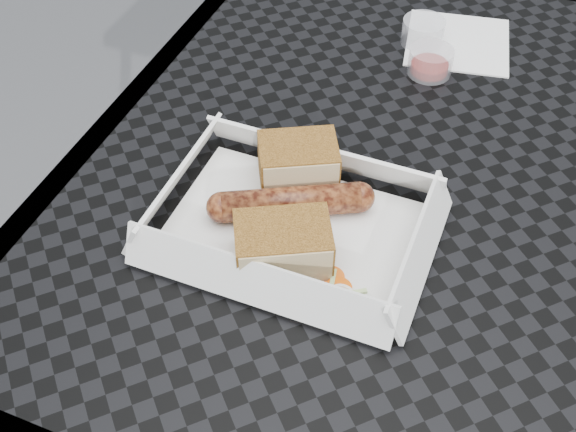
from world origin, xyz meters
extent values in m
cube|color=black|center=(0.00, 0.00, 0.74)|extent=(0.80, 0.80, 0.01)
cube|color=black|center=(0.00, 0.39, 0.73)|extent=(0.80, 0.03, 0.03)
cube|color=black|center=(-0.39, 0.00, 0.73)|extent=(0.03, 0.80, 0.03)
cylinder|color=black|center=(-0.35, 0.35, 0.36)|extent=(0.03, 0.03, 0.73)
cube|color=white|center=(-0.15, -0.13, 0.75)|extent=(0.22, 0.15, 0.00)
cylinder|color=brown|center=(-0.16, -0.11, 0.76)|extent=(0.13, 0.08, 0.03)
sphere|color=brown|center=(-0.10, -0.08, 0.76)|extent=(0.03, 0.03, 0.03)
sphere|color=brown|center=(-0.21, -0.14, 0.76)|extent=(0.03, 0.03, 0.03)
cube|color=brown|center=(-0.17, -0.07, 0.77)|extent=(0.09, 0.08, 0.05)
cube|color=brown|center=(-0.14, -0.17, 0.77)|extent=(0.10, 0.09, 0.04)
cylinder|color=#EB590A|center=(-0.09, -0.17, 0.75)|extent=(0.02, 0.02, 0.00)
torus|color=white|center=(-0.08, -0.18, 0.75)|extent=(0.02, 0.02, 0.00)
cube|color=#B2D17F|center=(-0.08, -0.17, 0.75)|extent=(0.02, 0.02, 0.00)
cube|color=white|center=(-0.08, 0.23, 0.75)|extent=(0.14, 0.14, 0.00)
cylinder|color=maroon|center=(-0.09, 0.16, 0.76)|extent=(0.05, 0.05, 0.03)
cylinder|color=silver|center=(-0.12, 0.21, 0.76)|extent=(0.05, 0.05, 0.03)
camera|label=1|loc=(0.01, -0.53, 1.24)|focal=45.00mm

